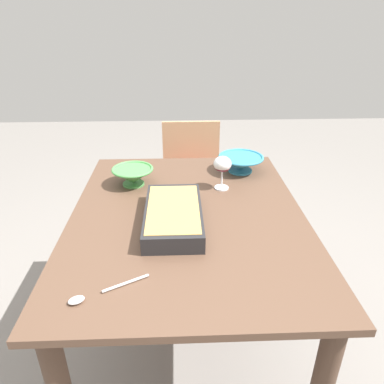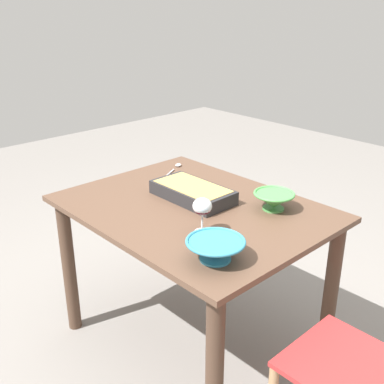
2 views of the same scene
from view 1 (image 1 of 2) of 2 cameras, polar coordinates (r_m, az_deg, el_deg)
The scene contains 8 objects.
ground_plane at distance 1.88m, azimuth -0.55°, elevation -23.77°, with size 8.00×8.00×0.00m, color gray.
dining_table at distance 1.45m, azimuth -0.66°, elevation -8.17°, with size 1.16×0.89×0.75m.
chair at distance 2.35m, azimuth -0.04°, elevation 1.71°, with size 0.43×0.39×0.82m.
wine_glass at distance 1.53m, azimuth 4.83°, elevation 4.17°, with size 0.08×0.08×0.15m.
casserole_dish at distance 1.30m, azimuth -2.96°, elevation -3.56°, with size 0.39×0.20×0.06m.
mixing_bowl at distance 1.61m, azimuth -9.35°, elevation 2.63°, with size 0.18×0.18×0.08m.
small_bowl at distance 1.74m, azimuth 7.72°, elevation 4.64°, with size 0.22×0.22×0.08m.
serving_spoon at distance 1.05m, azimuth -15.40°, elevation -15.37°, with size 0.12×0.21×0.01m.
Camera 1 is at (-1.19, 0.03, 1.45)m, focal length 33.64 mm.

